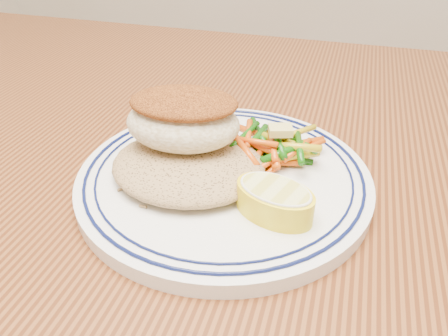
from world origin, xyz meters
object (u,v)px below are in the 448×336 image
Objects in this scene: vegetable_pile at (273,147)px; fish_fillet at (183,118)px; dining_table at (254,234)px; rice_pilaf at (188,162)px; lemon_wedge at (275,199)px; plate at (224,177)px.

fish_fillet is at bearing -158.68° from vegetable_pile.
fish_fillet is (-0.07, -0.04, 0.16)m from dining_table.
dining_table is 10.17× the size of rice_pilaf.
vegetable_pile is (0.07, 0.05, -0.00)m from rice_pilaf.
vegetable_pile is (0.02, -0.01, 0.13)m from dining_table.
fish_fillet is at bearing -149.78° from dining_table.
rice_pilaf is 0.04m from fish_fillet.
lemon_wedge is (0.02, -0.09, 0.00)m from vegetable_pile.
rice_pilaf is 0.10m from lemon_wedge.
vegetable_pile is at bearing -21.12° from dining_table.
lemon_wedge reaches higher than plate.
plate is at bearing -118.26° from dining_table.
vegetable_pile reaches higher than rice_pilaf.
lemon_wedge is at bearing -39.10° from plate.
lemon_wedge is (0.03, -0.09, 0.13)m from dining_table.
dining_table is at bearing 110.85° from lemon_wedge.
lemon_wedge reaches higher than dining_table.
fish_fillet is (-0.04, 0.01, 0.06)m from plate.
fish_fillet is at bearing 172.33° from plate.
rice_pilaf reaches higher than plate.
lemon_wedge is (0.06, -0.05, 0.02)m from plate.
vegetable_pile is 0.09m from lemon_wedge.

